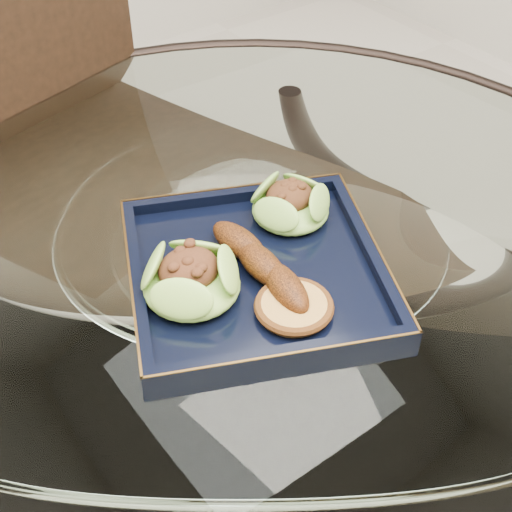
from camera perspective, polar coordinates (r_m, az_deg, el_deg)
dining_table at (r=0.93m, az=-0.34°, el=-7.62°), size 1.13×1.13×0.77m
dining_chair at (r=1.17m, az=-12.20°, el=2.24°), size 0.55×0.55×1.03m
navy_plate at (r=0.78m, az=0.00°, el=-1.65°), size 0.36×0.36×0.02m
lettuce_wrap_left at (r=0.73m, az=-5.21°, el=-2.01°), size 0.13×0.13×0.04m
lettuce_wrap_right at (r=0.83m, az=2.78°, el=4.02°), size 0.09×0.09×0.03m
roasted_plantain at (r=0.75m, az=0.43°, el=-0.63°), size 0.04×0.16×0.03m
crumb_patty at (r=0.72m, az=3.05°, el=-4.14°), size 0.09×0.09×0.01m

